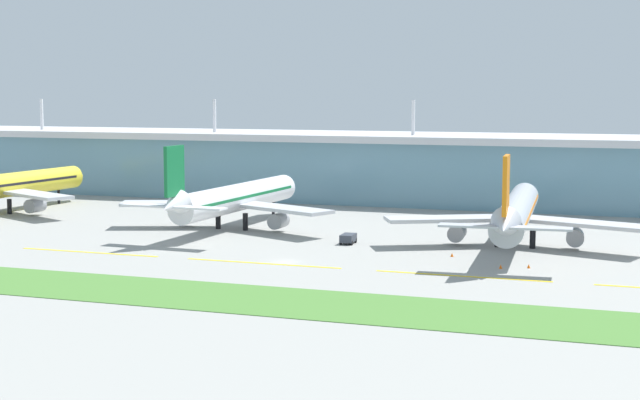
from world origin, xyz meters
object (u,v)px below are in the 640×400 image
(airliner_nearest, at_px, (2,186))
(safety_cone_nose_front, at_px, (501,266))
(airliner_near_middle, at_px, (235,198))
(pushback_tug, at_px, (348,238))
(safety_cone_left_wingtip, at_px, (529,266))
(safety_cone_right_wingtip, at_px, (452,255))
(airliner_far_middle, at_px, (516,212))

(airliner_nearest, height_order, safety_cone_nose_front, airliner_nearest)
(airliner_nearest, bearing_deg, airliner_near_middle, -5.58)
(pushback_tug, xyz_separation_m, safety_cone_left_wingtip, (35.86, -14.54, -0.75))
(airliner_near_middle, distance_m, pushback_tug, 31.62)
(safety_cone_right_wingtip, bearing_deg, safety_cone_nose_front, -41.36)
(airliner_near_middle, height_order, pushback_tug, airliner_near_middle)
(airliner_nearest, distance_m, pushback_tug, 94.49)
(airliner_nearest, bearing_deg, safety_cone_left_wingtip, -14.11)
(airliner_near_middle, xyz_separation_m, safety_cone_nose_front, (60.51, -28.01, -6.09))
(airliner_near_middle, relative_size, safety_cone_nose_front, 84.59)
(airliner_near_middle, distance_m, airliner_far_middle, 59.70)
(airliner_near_middle, bearing_deg, safety_cone_left_wingtip, -21.92)
(pushback_tug, bearing_deg, safety_cone_left_wingtip, -22.08)
(safety_cone_left_wingtip, xyz_separation_m, safety_cone_right_wingtip, (-14.16, 6.74, 0.00))
(airliner_near_middle, height_order, safety_cone_right_wingtip, airliner_near_middle)
(airliner_nearest, relative_size, safety_cone_nose_front, 88.43)
(airliner_far_middle, xyz_separation_m, safety_cone_nose_front, (0.95, -23.86, -6.10))
(airliner_nearest, height_order, airliner_near_middle, same)
(safety_cone_nose_front, distance_m, safety_cone_right_wingtip, 13.13)
(safety_cone_left_wingtip, relative_size, safety_cone_nose_front, 1.00)
(pushback_tug, bearing_deg, airliner_nearest, 169.15)
(safety_cone_right_wingtip, bearing_deg, safety_cone_left_wingtip, -25.47)
(safety_cone_left_wingtip, height_order, safety_cone_right_wingtip, same)
(airliner_nearest, xyz_separation_m, safety_cone_right_wingtip, (114.35, -25.56, -6.10))
(airliner_nearest, height_order, safety_cone_right_wingtip, airliner_nearest)
(airliner_far_middle, relative_size, safety_cone_nose_front, 92.68)
(airliner_far_middle, relative_size, safety_cone_right_wingtip, 92.68)
(safety_cone_left_wingtip, bearing_deg, safety_cone_nose_front, -155.77)
(safety_cone_left_wingtip, xyz_separation_m, safety_cone_nose_front, (-4.30, -1.94, 0.00))
(airliner_near_middle, xyz_separation_m, airliner_far_middle, (59.56, -4.16, 0.01))
(safety_cone_left_wingtip, bearing_deg, safety_cone_right_wingtip, 154.53)
(pushback_tug, height_order, safety_cone_nose_front, pushback_tug)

